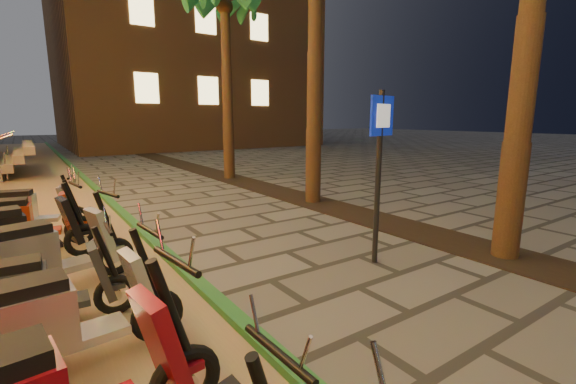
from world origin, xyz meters
TOP-DOWN VIEW (x-y plane):
  - parking_strip at (-2.60, 10.00)m, footprint 3.40×60.00m
  - green_curb at (-0.90, 10.00)m, footprint 0.18×60.00m
  - planting_strip at (3.60, 5.00)m, footprint 1.20×40.00m
  - palm_d at (3.60, 12.00)m, footprint 2.97×3.02m
  - pedestrian_sign at (1.69, 3.01)m, footprint 0.57×0.14m
  - scooter_6 at (-2.50, 2.68)m, footprint 1.71×0.61m
  - scooter_7 at (-2.64, 3.58)m, footprint 1.50×0.53m
  - scooter_8 at (-2.52, 4.55)m, footprint 1.75×0.84m
  - scooter_9 at (-2.81, 5.73)m, footprint 1.75×0.71m
  - scooter_10 at (-2.72, 6.67)m, footprint 1.67×0.65m
  - scooter_11 at (-2.64, 7.74)m, footprint 1.60×0.79m

SIDE VIEW (x-z plane):
  - parking_strip at x=-2.60m, z-range 0.00..0.01m
  - planting_strip at x=3.60m, z-range 0.00..0.02m
  - green_curb at x=-0.90m, z-range 0.00..0.10m
  - scooter_7 at x=-2.64m, z-range -0.07..0.99m
  - scooter_11 at x=-2.64m, z-range -0.07..1.06m
  - scooter_10 at x=-2.72m, z-range -0.08..1.09m
  - scooter_6 at x=-2.50m, z-range -0.08..1.12m
  - scooter_9 at x=-2.81m, z-range -0.08..1.15m
  - scooter_8 at x=-2.52m, z-range -0.08..1.15m
  - pedestrian_sign at x=1.69m, z-range 0.38..2.97m
  - palm_d at x=3.60m, z-range 2.36..9.53m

